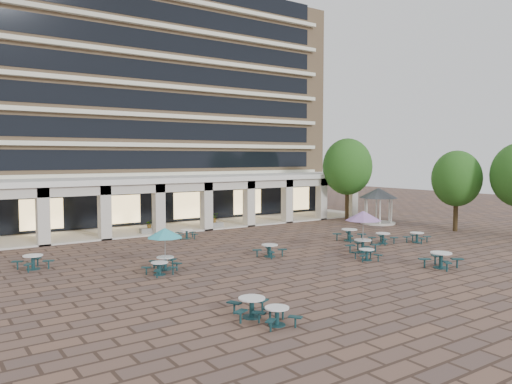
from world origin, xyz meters
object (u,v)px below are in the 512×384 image
picnic_table_0 (277,314)px  picnic_table_1 (252,306)px  planter_left (150,229)px  picnic_table_2 (441,259)px  planter_right (214,222)px  gazebo (378,197)px

picnic_table_0 → picnic_table_1: 1.26m
picnic_table_1 → planter_left: planter_left is taller
picnic_table_2 → planter_right: bearing=87.5°
planter_left → picnic_table_1: bearing=-102.6°
picnic_table_2 → gazebo: bearing=42.3°
picnic_table_2 → planter_left: size_ratio=1.43×
picnic_table_0 → planter_right: 24.75m
picnic_table_1 → planter_left: bearing=97.9°
picnic_table_1 → picnic_table_2: 13.23m
picnic_table_2 → planter_right: 20.33m
picnic_table_0 → planter_left: (4.52, 22.50, 0.02)m
gazebo → planter_right: gazebo is taller
picnic_table_2 → picnic_table_0: bearing=-179.7°
picnic_table_0 → picnic_table_1: bearing=112.0°
picnic_table_0 → planter_right: bearing=76.0°
picnic_table_1 → picnic_table_2: bearing=25.3°
planter_left → picnic_table_2: bearing=-67.4°
picnic_table_1 → gazebo: 28.75m
picnic_table_0 → planter_left: planter_left is taller
gazebo → planter_right: (-13.65, 5.89, -1.88)m
picnic_table_1 → picnic_table_2: size_ratio=0.96×
planter_left → planter_right: bearing=0.0°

